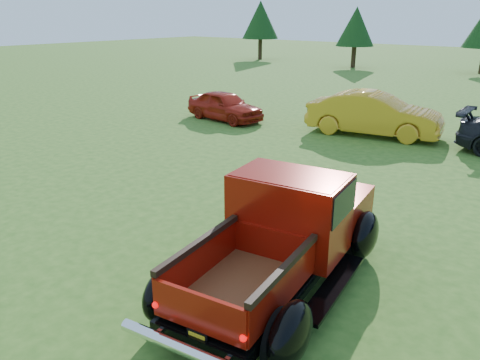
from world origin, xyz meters
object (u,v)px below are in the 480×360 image
(tree_far_west, at_px, (261,20))
(pickup_truck, at_px, (289,230))
(show_car_red, at_px, (225,106))
(show_car_yellow, at_px, (374,114))
(tree_west, at_px, (356,27))

(tree_far_west, bearing_deg, pickup_truck, -52.62)
(show_car_red, bearing_deg, show_car_yellow, -70.38)
(tree_west, xyz_separation_m, pickup_truck, (13.44, -29.67, -2.26))
(pickup_truck, height_order, show_car_red, pickup_truck)
(tree_far_west, height_order, tree_west, tree_far_west)
(tree_west, bearing_deg, show_car_red, -77.26)
(show_car_yellow, bearing_deg, tree_far_west, 33.67)
(tree_far_west, xyz_separation_m, show_car_yellow, (20.50, -20.81, -2.77))
(pickup_truck, bearing_deg, tree_far_west, 118.54)
(show_car_red, bearing_deg, pickup_truck, -128.64)
(tree_far_west, distance_m, show_car_yellow, 29.34)
(show_car_yellow, bearing_deg, tree_west, 17.02)
(pickup_truck, distance_m, show_car_yellow, 10.30)
(tree_west, xyz_separation_m, show_car_red, (4.80, -21.21, -2.52))
(pickup_truck, bearing_deg, tree_west, 105.52)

